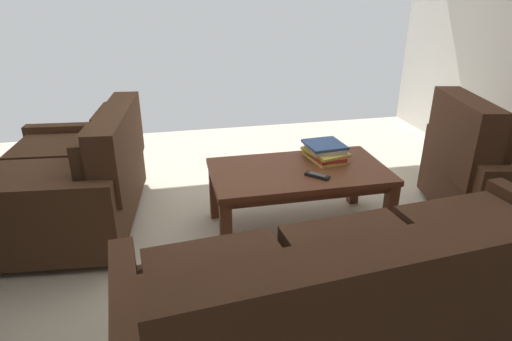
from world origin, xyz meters
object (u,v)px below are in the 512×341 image
(book_stack, at_px, (325,151))
(tv_remote, at_px, (317,176))
(coffee_table, at_px, (299,178))
(loveseat_near, at_px, (76,179))
(sofa_main, at_px, (382,306))
(armchair_side, at_px, (494,173))

(book_stack, xyz_separation_m, tv_remote, (0.16, 0.28, -0.05))
(coffee_table, bearing_deg, tv_remote, 115.52)
(coffee_table, bearing_deg, loveseat_near, -14.62)
(sofa_main, xyz_separation_m, book_stack, (-0.26, -1.38, 0.13))
(loveseat_near, height_order, coffee_table, loveseat_near)
(armchair_side, xyz_separation_m, tv_remote, (1.30, -0.02, 0.09))
(armchair_side, distance_m, book_stack, 1.19)
(coffee_table, relative_size, armchair_side, 1.10)
(coffee_table, distance_m, book_stack, 0.29)
(loveseat_near, relative_size, tv_remote, 9.10)
(armchair_side, height_order, tv_remote, armchair_side)
(tv_remote, bearing_deg, sofa_main, 84.52)
(book_stack, bearing_deg, armchair_side, 164.83)
(armchair_side, relative_size, tv_remote, 7.33)
(armchair_side, xyz_separation_m, book_stack, (1.14, -0.31, 0.14))
(sofa_main, bearing_deg, coffee_table, -91.53)
(coffee_table, relative_size, book_stack, 3.48)
(sofa_main, bearing_deg, armchair_side, -142.55)
(coffee_table, bearing_deg, sofa_main, 88.47)
(coffee_table, distance_m, armchair_side, 1.38)
(loveseat_near, height_order, book_stack, loveseat_near)
(sofa_main, bearing_deg, loveseat_near, -48.49)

